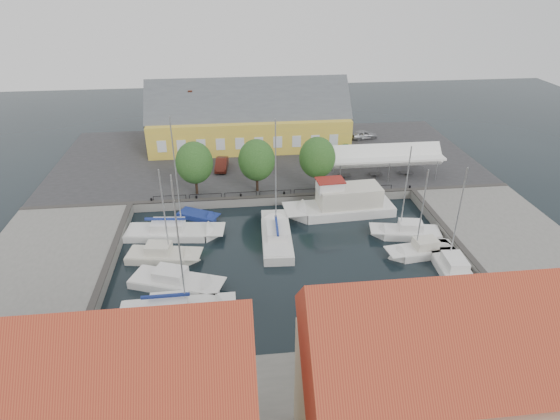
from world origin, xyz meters
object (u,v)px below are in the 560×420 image
car_silver (364,135)px  east_boat_a (407,234)px  trawler (343,205)px  launch_sw (133,358)px  west_boat_b (163,257)px  west_boat_a (173,233)px  center_sailboat (277,238)px  east_boat_b (422,252)px  launch_nw (198,217)px  west_boat_d (175,312)px  tent_canopy (385,156)px  east_boat_c (452,268)px  car_red (222,164)px  west_boat_c (175,283)px  warehouse (245,121)px

car_silver → east_boat_a: size_ratio=0.39×
trawler → launch_sw: (-19.65, -19.60, -0.93)m
west_boat_b → launch_sw: 12.55m
west_boat_a → center_sailboat: bearing=-12.5°
car_silver → east_boat_b: (-2.58, -30.23, -1.42)m
launch_sw → launch_nw: bearing=79.9°
center_sailboat → launch_nw: bearing=143.5°
west_boat_d → east_boat_b: bearing=15.3°
tent_canopy → west_boat_d: (-23.95, -22.44, -3.41)m
east_boat_c → launch_sw: bearing=-164.0°
car_red → east_boat_a: 25.51m
tent_canopy → center_sailboat: (-14.78, -12.33, -3.32)m
car_silver → west_boat_c: 41.48m
warehouse → west_boat_c: (-7.67, -32.47, -4.17)m
west_boat_b → launch_nw: (2.93, 7.93, -0.17)m
launch_sw → east_boat_c: bearing=16.0°
east_boat_c → east_boat_b: bearing=119.7°
tent_canopy → car_silver: tent_canopy is taller
center_sailboat → car_red: bearing=107.5°
center_sailboat → tent_canopy: bearing=39.8°
launch_sw → launch_nw: size_ratio=0.95×
east_boat_a → car_silver: bearing=84.0°
tent_canopy → launch_nw: 23.98m
trawler → west_boat_c: 20.84m
car_silver → launch_sw: (-27.82, -40.83, -1.59)m
east_boat_a → east_boat_c: 6.69m
west_boat_c → launch_sw: size_ratio=2.38×
tent_canopy → west_boat_c: west_boat_c is taller
trawler → east_boat_c: size_ratio=1.20×
west_boat_a → tent_canopy: bearing=21.7°
west_boat_d → trawler: bearing=41.6°
west_boat_d → launch_nw: 16.10m
west_boat_b → west_boat_d: 8.34m
west_boat_a → launch_sw: bearing=-94.3°
east_boat_b → west_boat_b: size_ratio=0.96×
launch_sw → launch_nw: (3.63, 20.46, -0.00)m
car_silver → east_boat_c: (-0.91, -33.14, -1.43)m
west_boat_c → west_boat_d: west_boat_d is taller
trawler → west_boat_a: west_boat_a is taller
car_silver → west_boat_a: size_ratio=0.31×
car_silver → east_boat_b: 30.37m
east_boat_a → east_boat_c: bearing=-73.6°
west_boat_b → east_boat_c: bearing=-10.5°
trawler → launch_sw: bearing=-135.1°
launch_nw → car_silver: bearing=40.1°
warehouse → center_sailboat: bearing=-86.0°
tent_canopy → west_boat_b: bearing=-151.0°
warehouse → launch_sw: 42.10m
west_boat_b → west_boat_d: size_ratio=0.80×
warehouse → launch_sw: bearing=-103.6°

